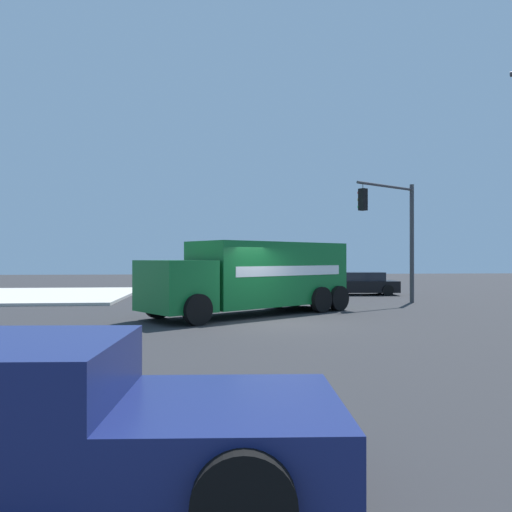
{
  "coord_description": "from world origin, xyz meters",
  "views": [
    {
      "loc": [
        -16.16,
        2.13,
        2.12
      ],
      "look_at": [
        1.98,
        0.47,
        2.2
      ],
      "focal_mm": 35.07,
      "sensor_mm": 36.0,
      "label": 1
    }
  ],
  "objects_px": {
    "delivery_truck": "(256,276)",
    "sedan_black": "(360,284)",
    "pickup_navy": "(47,412)",
    "traffic_light_secondary": "(395,224)"
  },
  "relations": [
    {
      "from": "pickup_navy",
      "to": "traffic_light_secondary",
      "type": "bearing_deg",
      "value": -29.35
    },
    {
      "from": "delivery_truck",
      "to": "pickup_navy",
      "type": "relative_size",
      "value": 1.55
    },
    {
      "from": "pickup_navy",
      "to": "sedan_black",
      "type": "xyz_separation_m",
      "value": [
        23.6,
        -10.09,
        -0.1
      ]
    },
    {
      "from": "sedan_black",
      "to": "traffic_light_secondary",
      "type": "bearing_deg",
      "value": 178.94
    },
    {
      "from": "pickup_navy",
      "to": "sedan_black",
      "type": "height_order",
      "value": "pickup_navy"
    },
    {
      "from": "delivery_truck",
      "to": "pickup_navy",
      "type": "height_order",
      "value": "delivery_truck"
    },
    {
      "from": "pickup_navy",
      "to": "sedan_black",
      "type": "bearing_deg",
      "value": -23.15
    },
    {
      "from": "sedan_black",
      "to": "delivery_truck",
      "type": "bearing_deg",
      "value": 143.82
    },
    {
      "from": "traffic_light_secondary",
      "to": "pickup_navy",
      "type": "height_order",
      "value": "traffic_light_secondary"
    },
    {
      "from": "delivery_truck",
      "to": "sedan_black",
      "type": "xyz_separation_m",
      "value": [
        9.46,
        -6.92,
        -0.81
      ]
    }
  ]
}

